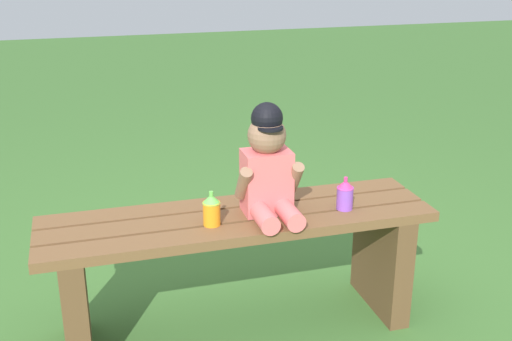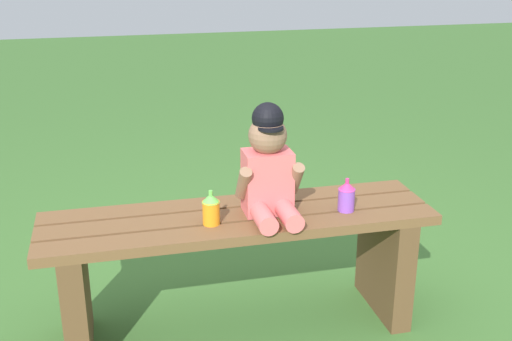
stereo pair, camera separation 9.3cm
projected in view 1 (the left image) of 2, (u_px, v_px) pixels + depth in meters
ground_plane at (239, 327)px, 2.45m from camera, size 16.00×16.00×0.00m
park_bench at (238, 254)px, 2.34m from camera, size 1.41×0.37×0.47m
child_figure at (268, 167)px, 2.23m from camera, size 0.23×0.27×0.40m
sippy_cup_left at (212, 209)px, 2.18m from camera, size 0.06×0.06×0.12m
sippy_cup_right at (345, 194)px, 2.31m from camera, size 0.06×0.06×0.12m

